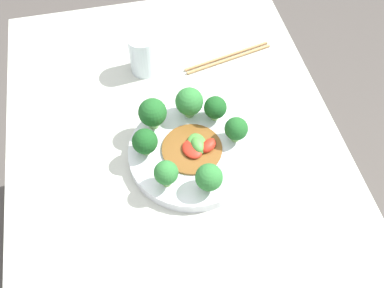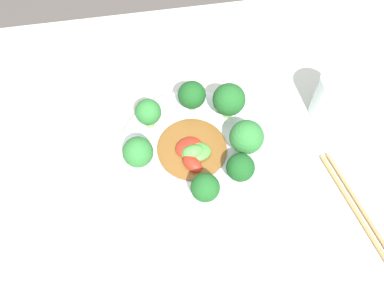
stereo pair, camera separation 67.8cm
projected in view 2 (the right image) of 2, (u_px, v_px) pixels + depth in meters
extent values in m
plane|color=#4C4742|center=(203.00, 255.00, 1.49)|extent=(8.00, 8.00, 0.00)
cube|color=#B7BCAD|center=(207.00, 213.00, 1.17)|extent=(0.98, 0.71, 0.75)
cylinder|color=silver|center=(192.00, 153.00, 0.82)|extent=(0.26, 0.26, 0.02)
cylinder|color=#70A356|center=(245.00, 147.00, 0.80)|extent=(0.02, 0.02, 0.02)
sphere|color=#2D7533|center=(247.00, 137.00, 0.77)|extent=(0.06, 0.06, 0.06)
cylinder|color=#7AAD5B|center=(228.00, 110.00, 0.84)|extent=(0.02, 0.02, 0.02)
sphere|color=#1E5B23|center=(229.00, 100.00, 0.81)|extent=(0.06, 0.06, 0.06)
cylinder|color=#7AAD5B|center=(205.00, 195.00, 0.75)|extent=(0.02, 0.02, 0.02)
sphere|color=#1E5B23|center=(205.00, 188.00, 0.73)|extent=(0.05, 0.05, 0.05)
cylinder|color=#7AAD5B|center=(150.00, 121.00, 0.82)|extent=(0.02, 0.02, 0.02)
sphere|color=#2D7533|center=(148.00, 112.00, 0.80)|extent=(0.05, 0.05, 0.05)
cylinder|color=#70A356|center=(192.00, 104.00, 0.85)|extent=(0.02, 0.02, 0.02)
sphere|color=#19511E|center=(192.00, 95.00, 0.82)|extent=(0.05, 0.05, 0.05)
cylinder|color=#70A356|center=(140.00, 160.00, 0.78)|extent=(0.02, 0.02, 0.02)
sphere|color=#2D7533|center=(138.00, 152.00, 0.76)|extent=(0.05, 0.05, 0.05)
cylinder|color=#89B76B|center=(239.00, 175.00, 0.77)|extent=(0.02, 0.02, 0.02)
sphere|color=#19511E|center=(240.00, 167.00, 0.75)|extent=(0.05, 0.05, 0.05)
cylinder|color=brown|center=(192.00, 149.00, 0.80)|extent=(0.13, 0.13, 0.01)
ellipsoid|color=#4C933D|center=(196.00, 152.00, 0.79)|extent=(0.05, 0.04, 0.02)
ellipsoid|color=red|center=(192.00, 163.00, 0.78)|extent=(0.04, 0.05, 0.02)
ellipsoid|color=#4C933D|center=(193.00, 152.00, 0.79)|extent=(0.04, 0.03, 0.02)
ellipsoid|color=red|center=(189.00, 147.00, 0.80)|extent=(0.06, 0.05, 0.01)
cylinder|color=silver|center=(332.00, 96.00, 0.83)|extent=(0.07, 0.07, 0.10)
cylinder|color=#AD7F4C|center=(361.00, 208.00, 0.77)|extent=(0.06, 0.23, 0.01)
cylinder|color=#AD7F4C|center=(355.00, 211.00, 0.77)|extent=(0.06, 0.23, 0.01)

